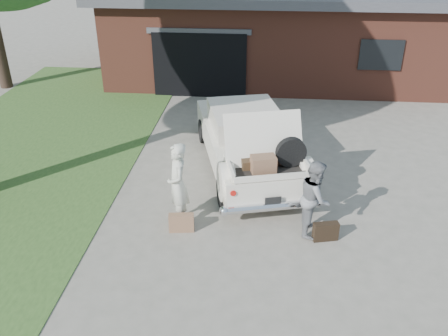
{
  "coord_description": "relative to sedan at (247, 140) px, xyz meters",
  "views": [
    {
      "loc": [
        0.76,
        -7.84,
        5.61
      ],
      "look_at": [
        0.0,
        0.6,
        1.1
      ],
      "focal_mm": 38.0,
      "sensor_mm": 36.0,
      "label": 1
    }
  ],
  "objects": [
    {
      "name": "suitcase_left",
      "position": [
        -1.18,
        -2.84,
        -0.55
      ],
      "size": [
        0.51,
        0.22,
        0.39
      ],
      "primitive_type": "cube",
      "rotation": [
        0.0,
        0.0,
        0.12
      ],
      "color": "#906549",
      "rests_on": "ground"
    },
    {
      "name": "ground",
      "position": [
        -0.39,
        -2.75,
        -0.75
      ],
      "size": [
        90.0,
        90.0,
        0.0
      ],
      "primitive_type": "plane",
      "color": "gray",
      "rests_on": "ground"
    },
    {
      "name": "grass_strip",
      "position": [
        -5.89,
        0.25,
        -0.74
      ],
      "size": [
        6.0,
        16.0,
        0.02
      ],
      "primitive_type": "cube",
      "color": "#2D4C1E",
      "rests_on": "ground"
    },
    {
      "name": "sedan",
      "position": [
        0.0,
        0.0,
        0.0
      ],
      "size": [
        3.18,
        5.42,
        2.01
      ],
      "rotation": [
        0.0,
        0.0,
        0.26
      ],
      "color": "silver",
      "rests_on": "ground"
    },
    {
      "name": "suitcase_right",
      "position": [
        1.67,
        -2.89,
        -0.56
      ],
      "size": [
        0.52,
        0.27,
        0.38
      ],
      "primitive_type": "cube",
      "rotation": [
        0.0,
        0.0,
        0.24
      ],
      "color": "black",
      "rests_on": "ground"
    },
    {
      "name": "house",
      "position": [
        0.6,
        8.73,
        0.92
      ],
      "size": [
        12.8,
        7.8,
        3.3
      ],
      "color": "brown",
      "rests_on": "ground"
    },
    {
      "name": "woman_right",
      "position": [
        1.43,
        -2.62,
        0.04
      ],
      "size": [
        0.65,
        0.8,
        1.57
      ],
      "primitive_type": "imported",
      "rotation": [
        0.0,
        0.0,
        1.5
      ],
      "color": "gray",
      "rests_on": "ground"
    },
    {
      "name": "woman_left",
      "position": [
        -1.28,
        -2.51,
        0.13
      ],
      "size": [
        0.61,
        0.74,
        1.75
      ],
      "primitive_type": "imported",
      "rotation": [
        0.0,
        0.0,
        -1.24
      ],
      "color": "beige",
      "rests_on": "ground"
    }
  ]
}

